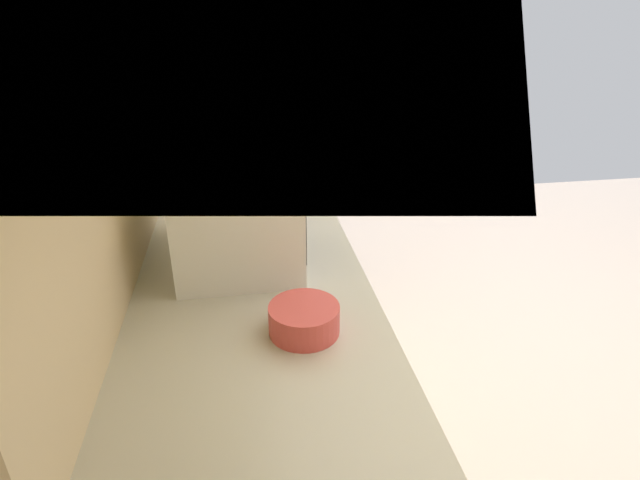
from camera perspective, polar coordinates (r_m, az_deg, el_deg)
name	(u,v)px	position (r m, az deg, el deg)	size (l,w,h in m)	color
ground_plane	(588,436)	(2.46, 28.20, -19.07)	(5.93, 5.93, 0.00)	gray
wall_back	(96,148)	(1.40, -24.17, 9.53)	(3.82, 0.12, 2.55)	beige
oven_range	(249,217)	(2.94, -8.04, 2.57)	(0.67, 0.66, 1.11)	#B7BABF
microwave	(238,205)	(1.46, -9.28, 3.94)	(0.50, 0.34, 0.30)	white
bowl	(304,318)	(1.14, -1.82, -8.82)	(0.16, 0.16, 0.07)	#D84C47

